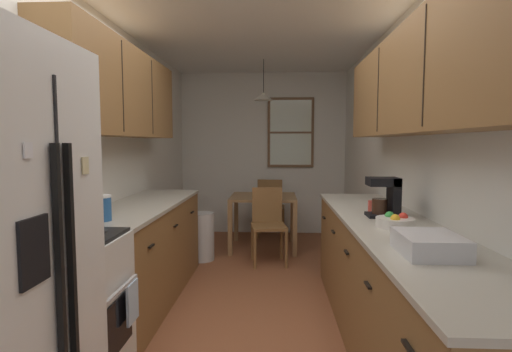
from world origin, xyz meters
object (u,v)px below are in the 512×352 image
Objects in this scene: dining_chair_near at (268,221)px; mug_by_coffeemaker at (373,206)px; stove_range at (60,317)px; dining_table at (263,204)px; dish_rack at (429,244)px; coffee_maker at (387,196)px; dining_chair_far at (270,205)px; fruit_bowl at (395,221)px; microwave_over_range at (30,105)px; storage_canister at (102,208)px; trash_bin at (202,236)px; table_serving_bowl at (263,193)px.

dining_chair_near is 1.84m from mug_by_coffeemaker.
dining_chair_near is at bearing 66.97° from stove_range.
stove_range reaches higher than mug_by_coffeemaker.
stove_range is 1.22× the size of dining_chair_near.
dish_rack is (0.91, -3.39, 0.34)m from dining_table.
dining_table is at bearing 105.07° from dish_rack.
stove_range is 3.79× the size of coffee_maker.
mug_by_coffeemaker is at bearing 101.24° from coffee_maker.
dining_chair_near is at bearing -82.99° from dining_table.
dining_table is at bearing -98.14° from dining_chair_far.
stove_range is 2.25m from coffee_maker.
coffee_maker is at bearing -73.69° from dining_chair_far.
fruit_bowl is at bearing -68.05° from dining_chair_near.
microwave_over_range is 0.64× the size of dining_table.
stove_range is at bearing -113.03° from dining_chair_near.
coffee_maker is at bearing 83.46° from fruit_bowl.
dish_rack is (1.95, -0.73, -0.04)m from storage_canister.
microwave_over_range is 1.94× the size of coffee_maker.
trash_bin is 2.02× the size of coffee_maker.
dining_table is at bearing -89.20° from table_serving_bowl.
stove_range reaches higher than dining_table.
dining_table is (1.15, 3.24, -1.03)m from microwave_over_range.
dining_chair_far is at bearing 81.25° from table_serving_bowl.
fruit_bowl is (0.94, -2.76, 0.33)m from dining_table.
microwave_over_range is at bearing -109.26° from table_serving_bowl.
fruit_bowl reaches higher than dining_chair_far.
microwave_over_range is 2.31× the size of fruit_bowl.
table_serving_bowl is at bearing 104.91° from dish_rack.
dining_chair_near is (0.08, -0.63, -0.11)m from dining_table.
mug_by_coffeemaker is (0.93, -2.19, 0.33)m from dining_table.
dining_chair_far is 8.07× the size of mug_by_coffeemaker.
coffee_maker is (0.98, -2.41, 0.44)m from dining_table.
dining_chair_near reaches higher than dining_table.
storage_canister is 0.74× the size of fruit_bowl.
microwave_over_range is (-0.11, 0.00, 1.17)m from stove_range.
stove_range is at bearing -89.45° from storage_canister.
mug_by_coffeemaker is 1.19m from dish_rack.
dining_chair_far is 3.51m from storage_canister.
microwave_over_range is at bearing -115.10° from dining_chair_near.
microwave_over_range reaches higher than dining_chair_near.
coffee_maker is at bearing -67.91° from dining_table.
stove_range reaches higher than storage_canister.
fruit_bowl is 2.96m from table_serving_bowl.
stove_range is at bearing -157.52° from coffee_maker.
mug_by_coffeemaker reaches higher than dining_chair_far.
storage_canister reaches higher than dining_chair_near.
dining_chair_near is at bearing -3.23° from trash_bin.
stove_range is 1.88× the size of trash_bin.
fruit_bowl reaches higher than dining_chair_near.
coffee_maker is 0.99m from dish_rack.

